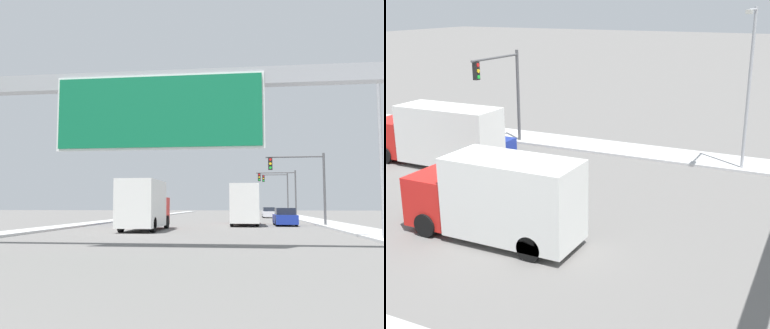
# 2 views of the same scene
# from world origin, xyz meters

# --- Properties ---
(car_far_left) EXTENTS (1.83, 4.51, 1.55)m
(car_far_left) POSITION_xyz_m (7.00, 38.94, 0.73)
(car_far_left) COLOR navy
(car_far_left) RESTS_ON ground
(truck_box_primary) EXTENTS (2.44, 7.38, 3.48)m
(truck_box_primary) POSITION_xyz_m (-3.50, 30.37, 1.76)
(truck_box_primary) COLOR red
(truck_box_primary) RESTS_ON ground
(truck_box_secondary) EXTENTS (2.38, 8.32, 3.56)m
(truck_box_secondary) POSITION_xyz_m (3.50, 39.22, 1.80)
(truck_box_secondary) COLOR red
(truck_box_secondary) RESTS_ON ground
(traffic_light_near_intersection) EXTENTS (4.97, 0.32, 6.21)m
(traffic_light_near_intersection) POSITION_xyz_m (8.66, 38.00, 4.23)
(traffic_light_near_intersection) COLOR #4C4C4F
(traffic_light_near_intersection) RESTS_ON ground
(street_lamp_right) EXTENTS (2.59, 0.28, 8.99)m
(street_lamp_right) POSITION_xyz_m (10.04, 23.20, 5.28)
(street_lamp_right) COLOR #9EA0A5
(street_lamp_right) RESTS_ON ground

